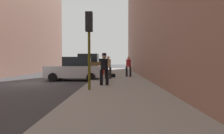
# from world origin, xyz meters

# --- Properties ---
(ground_plane) EXTENTS (120.00, 120.00, 0.00)m
(ground_plane) POSITION_xyz_m (0.00, 0.00, 0.00)
(ground_plane) COLOR #38383A
(sidewalk) EXTENTS (4.00, 40.00, 0.15)m
(sidewalk) POSITION_xyz_m (6.00, 0.00, 0.07)
(sidewalk) COLOR gray
(sidewalk) RESTS_ON ground_plane
(parked_silver_sedan) EXTENTS (4.22, 2.09, 1.79)m
(parked_silver_sedan) POSITION_xyz_m (2.65, 1.67, 0.85)
(parked_silver_sedan) COLOR #B7BABF
(parked_silver_sedan) RESTS_ON ground_plane
(parked_bronze_suv) EXTENTS (4.65, 2.16, 2.25)m
(parked_bronze_suv) POSITION_xyz_m (2.65, 7.36, 1.03)
(parked_bronze_suv) COLOR brown
(parked_bronze_suv) RESTS_ON ground_plane
(parked_gray_coupe) EXTENTS (4.20, 2.07, 1.79)m
(parked_gray_coupe) POSITION_xyz_m (2.65, 12.33, 0.85)
(parked_gray_coupe) COLOR slate
(parked_gray_coupe) RESTS_ON ground_plane
(fire_hydrant) EXTENTS (0.42, 0.22, 0.70)m
(fire_hydrant) POSITION_xyz_m (4.45, 5.37, 0.50)
(fire_hydrant) COLOR red
(fire_hydrant) RESTS_ON sidewalk
(traffic_light) EXTENTS (0.32, 0.32, 3.60)m
(traffic_light) POSITION_xyz_m (4.50, -3.49, 2.76)
(traffic_light) COLOR #514C0F
(traffic_light) RESTS_ON sidewalk
(pedestrian_with_fedora) EXTENTS (0.52, 0.44, 1.78)m
(pedestrian_with_fedora) POSITION_xyz_m (5.10, -1.93, 1.14)
(pedestrian_with_fedora) COLOR black
(pedestrian_with_fedora) RESTS_ON sidewalk
(pedestrian_in_tan_coat) EXTENTS (0.52, 0.46, 1.71)m
(pedestrian_in_tan_coat) POSITION_xyz_m (5.17, 1.63, 1.10)
(pedestrian_in_tan_coat) COLOR black
(pedestrian_in_tan_coat) RESTS_ON sidewalk
(pedestrian_in_red_jacket) EXTENTS (0.50, 0.41, 1.71)m
(pedestrian_in_red_jacket) POSITION_xyz_m (6.84, 3.32, 1.10)
(pedestrian_in_red_jacket) COLOR black
(pedestrian_in_red_jacket) RESTS_ON sidewalk
(duffel_bag) EXTENTS (0.32, 0.44, 0.28)m
(duffel_bag) POSITION_xyz_m (5.55, 2.74, 0.29)
(duffel_bag) COLOR black
(duffel_bag) RESTS_ON sidewalk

